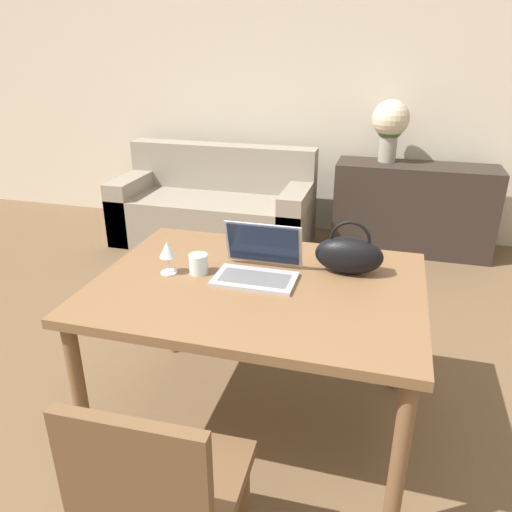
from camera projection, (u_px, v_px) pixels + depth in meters
name	position (u px, v px, depth m)	size (l,w,h in m)	color
wall_back	(348.00, 81.00, 4.26)	(10.00, 0.06, 2.70)	beige
dining_table	(258.00, 299.00, 2.12)	(1.36, 1.01, 0.74)	brown
chair	(159.00, 491.00, 1.44)	(0.45, 0.45, 0.84)	brown
couch	(215.00, 209.00, 4.43)	(1.71, 0.76, 0.82)	gray
sideboard	(413.00, 209.00, 4.18)	(1.29, 0.40, 0.74)	#332823
laptop	(259.00, 262.00, 2.14)	(0.34, 0.27, 0.22)	#ADADB2
drinking_glass	(198.00, 264.00, 2.16)	(0.08, 0.08, 0.09)	silver
wine_glass	(167.00, 251.00, 2.14)	(0.07, 0.07, 0.15)	silver
handbag	(349.00, 254.00, 2.15)	(0.29, 0.13, 0.24)	black
flower_vase	(390.00, 124.00, 4.03)	(0.30, 0.30, 0.50)	#9E998E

